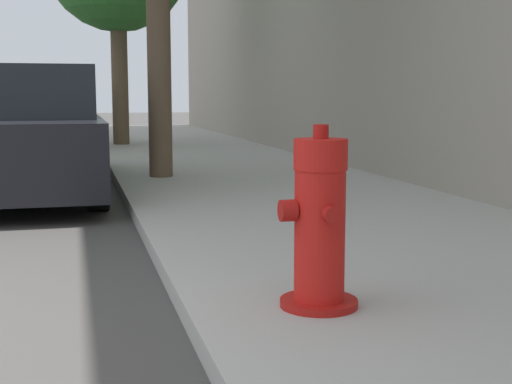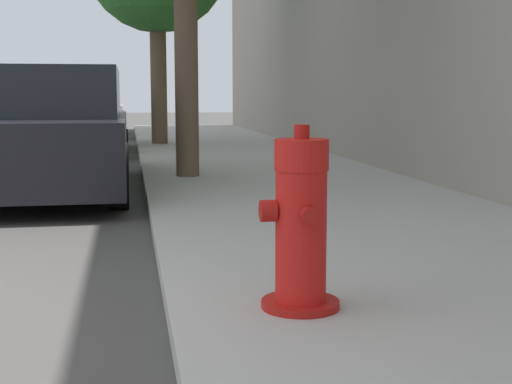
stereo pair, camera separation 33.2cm
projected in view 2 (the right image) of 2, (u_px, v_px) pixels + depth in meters
fire_hydrant at (301, 227)px, 3.29m from camera, size 0.38×0.37×0.86m
parked_car_near at (46, 133)px, 7.93m from camera, size 1.80×4.31×1.38m
parked_car_mid at (76, 119)px, 13.21m from camera, size 1.70×4.13×1.31m
parked_car_far at (88, 112)px, 18.66m from camera, size 1.81×4.21×1.28m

